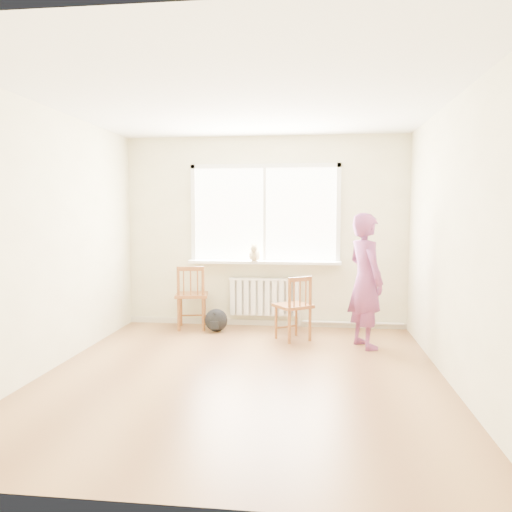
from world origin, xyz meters
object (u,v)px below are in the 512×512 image
(chair_right, at_px, (295,308))
(person, at_px, (366,281))
(chair_left, at_px, (191,297))
(cat, at_px, (255,254))
(backpack, at_px, (216,320))

(chair_right, relative_size, person, 0.51)
(chair_left, bearing_deg, cat, -179.86)
(person, height_order, cat, person)
(chair_right, distance_m, cat, 1.07)
(chair_left, height_order, chair_right, chair_left)
(chair_right, relative_size, backpack, 2.64)
(cat, distance_m, backpack, 1.06)
(chair_right, distance_m, person, 0.96)
(chair_left, distance_m, cat, 1.07)
(chair_left, relative_size, cat, 2.26)
(backpack, bearing_deg, chair_right, -17.82)
(cat, bearing_deg, chair_left, -173.27)
(chair_right, height_order, cat, cat)
(chair_left, xyz_separation_m, chair_right, (1.46, -0.46, -0.03))
(chair_left, bearing_deg, person, 154.10)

